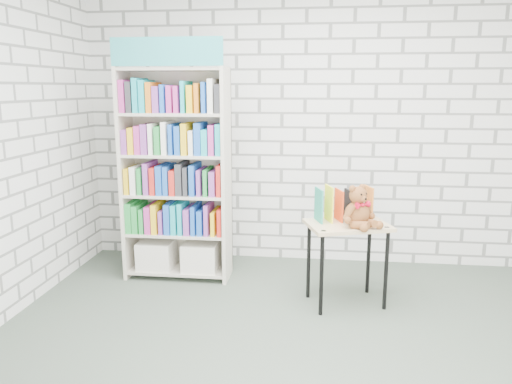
# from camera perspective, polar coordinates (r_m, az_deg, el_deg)

# --- Properties ---
(ground) EXTENTS (4.50, 4.50, 0.00)m
(ground) POSITION_cam_1_polar(r_m,az_deg,el_deg) (3.61, 4.17, -18.09)
(ground) COLOR #414C40
(ground) RESTS_ON ground
(room_shell) EXTENTS (4.52, 4.02, 2.81)m
(room_shell) POSITION_cam_1_polar(r_m,az_deg,el_deg) (3.13, 4.67, 11.53)
(room_shell) COLOR silver
(room_shell) RESTS_ON ground
(bookshelf) EXTENTS (0.99, 0.39, 2.22)m
(bookshelf) POSITION_cam_1_polar(r_m,az_deg,el_deg) (4.73, -9.08, 2.14)
(bookshelf) COLOR beige
(bookshelf) RESTS_ON ground
(display_table) EXTENTS (0.76, 0.63, 0.70)m
(display_table) POSITION_cam_1_polar(r_m,az_deg,el_deg) (4.21, 10.41, -4.84)
(display_table) COLOR tan
(display_table) RESTS_ON ground
(table_books) EXTENTS (0.49, 0.33, 0.27)m
(table_books) POSITION_cam_1_polar(r_m,az_deg,el_deg) (4.25, 10.01, -1.42)
(table_books) COLOR #219075
(table_books) RESTS_ON display_table
(teddy_bear) EXTENTS (0.33, 0.32, 0.34)m
(teddy_bear) POSITION_cam_1_polar(r_m,az_deg,el_deg) (4.08, 11.70, -2.03)
(teddy_bear) COLOR brown
(teddy_bear) RESTS_ON display_table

